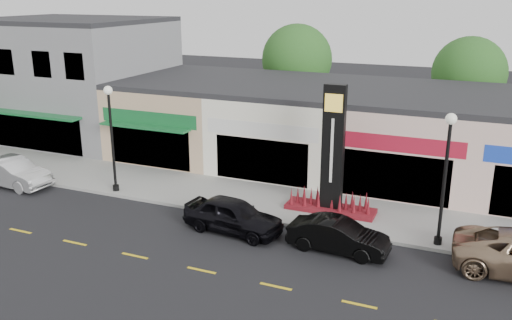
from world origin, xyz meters
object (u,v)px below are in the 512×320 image
Objects in this scene: lamp_west_near at (111,128)px; lamp_east_near at (446,167)px; car_black_sedan at (233,215)px; car_black_conv at (338,236)px; car_white_van at (12,172)px; pylon_sign at (332,168)px.

lamp_west_near is 16.00m from lamp_east_near.
lamp_east_near is at bearing -71.09° from car_black_sedan.
lamp_west_near reaches higher than car_black_conv.
lamp_east_near is 5.02m from car_black_conv.
car_black_sedan is (7.62, -1.89, -2.72)m from lamp_west_near.
car_white_van reaches higher than car_black_sedan.
pylon_sign is 5.16m from car_black_sedan.
car_black_conv is (18.12, -0.69, -0.09)m from car_white_van.
lamp_east_near is 9.01m from car_black_sedan.
pylon_sign is 1.29× the size of car_white_van.
car_black_sedan is (13.43, -0.65, -0.00)m from car_white_van.
lamp_west_near is 1.23× the size of car_black_sedan.
lamp_west_near is 6.53m from car_white_van.
lamp_west_near is 1.35× the size of car_black_conv.
car_black_conv is at bearing -8.92° from lamp_west_near.
car_black_sedan is 1.10× the size of car_black_conv.
pylon_sign is (11.00, 1.70, -1.20)m from lamp_west_near.
car_white_van is at bearing -170.08° from pylon_sign.
lamp_east_near reaches higher than car_white_van.
pylon_sign is at bearing -37.08° from car_black_sedan.
pylon_sign is at bearing 8.77° from lamp_west_near.
lamp_east_near reaches higher than car_black_sedan.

